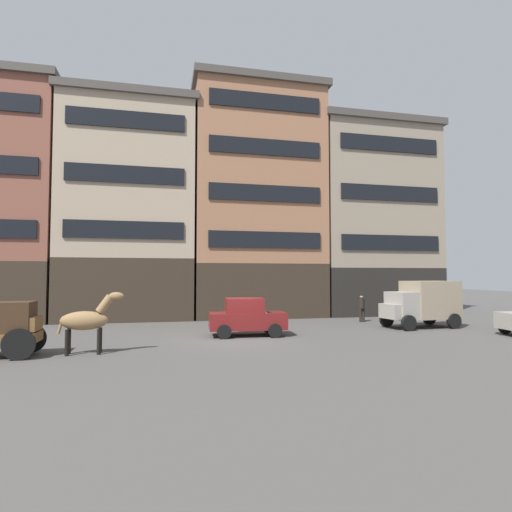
# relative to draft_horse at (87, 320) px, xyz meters

# --- Properties ---
(ground_plane) EXTENTS (120.00, 120.00, 0.00)m
(ground_plane) POSITION_rel_draft_horse_xyz_m (6.01, 2.60, -1.27)
(ground_plane) COLOR #4C4947
(building_far_left) EXTENTS (7.79, 6.38, 15.64)m
(building_far_left) POSITION_rel_draft_horse_xyz_m (-7.68, 13.09, 6.60)
(building_far_left) COLOR #33281E
(building_far_left) RESTS_ON ground_plane
(building_center_left) EXTENTS (9.08, 6.38, 15.01)m
(building_center_left) POSITION_rel_draft_horse_xyz_m (0.41, 13.09, 6.28)
(building_center_left) COLOR #33281E
(building_center_left) RESTS_ON ground_plane
(building_center_right) EXTENTS (9.69, 6.38, 16.87)m
(building_center_right) POSITION_rel_draft_horse_xyz_m (9.44, 13.09, 7.21)
(building_center_right) COLOR #33281E
(building_center_right) RESTS_ON ground_plane
(building_far_right) EXTENTS (9.66, 6.38, 14.82)m
(building_far_right) POSITION_rel_draft_horse_xyz_m (18.76, 13.09, 6.18)
(building_far_right) COLOR black
(building_far_right) RESTS_ON ground_plane
(draft_horse) EXTENTS (2.34, 0.62, 2.30)m
(draft_horse) POSITION_rel_draft_horse_xyz_m (0.00, 0.00, 0.00)
(draft_horse) COLOR #937047
(draft_horse) RESTS_ON ground_plane
(delivery_truck_near) EXTENTS (4.49, 2.48, 2.62)m
(delivery_truck_near) POSITION_rel_draft_horse_xyz_m (17.02, 4.14, 0.15)
(delivery_truck_near) COLOR gray
(delivery_truck_near) RESTS_ON ground_plane
(sedan_dark) EXTENTS (3.79, 2.05, 1.83)m
(sedan_dark) POSITION_rel_draft_horse_xyz_m (6.74, 3.24, -0.36)
(sedan_dark) COLOR maroon
(sedan_dark) RESTS_ON ground_plane
(pedestrian_officer) EXTENTS (0.48, 0.48, 1.79)m
(pedestrian_officer) POSITION_rel_draft_horse_xyz_m (15.05, 7.49, -0.29)
(pedestrian_officer) COLOR black
(pedestrian_officer) RESTS_ON ground_plane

